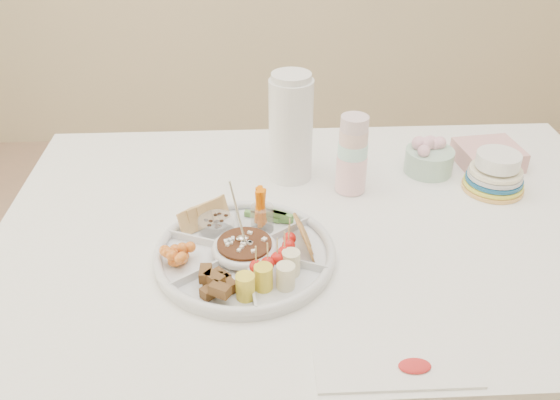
{
  "coord_description": "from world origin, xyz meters",
  "views": [
    {
      "loc": [
        -0.16,
        -1.14,
        1.54
      ],
      "look_at": [
        -0.11,
        -0.03,
        0.84
      ],
      "focal_mm": 38.0,
      "sensor_mm": 36.0,
      "label": 1
    }
  ],
  "objects_px": {
    "dining_table": "(319,339)",
    "party_tray": "(245,251)",
    "thermos": "(291,127)",
    "plate_stack": "(496,172)"
  },
  "relations": [
    {
      "from": "dining_table",
      "to": "plate_stack",
      "type": "xyz_separation_m",
      "value": [
        0.45,
        0.13,
        0.43
      ]
    },
    {
      "from": "dining_table",
      "to": "plate_stack",
      "type": "height_order",
      "value": "plate_stack"
    },
    {
      "from": "thermos",
      "to": "party_tray",
      "type": "bearing_deg",
      "value": -108.83
    },
    {
      "from": "dining_table",
      "to": "thermos",
      "type": "xyz_separation_m",
      "value": [
        -0.07,
        0.22,
        0.52
      ]
    },
    {
      "from": "party_tray",
      "to": "thermos",
      "type": "height_order",
      "value": "thermos"
    },
    {
      "from": "dining_table",
      "to": "party_tray",
      "type": "distance_m",
      "value": 0.46
    },
    {
      "from": "party_tray",
      "to": "plate_stack",
      "type": "xyz_separation_m",
      "value": [
        0.63,
        0.26,
        0.03
      ]
    },
    {
      "from": "dining_table",
      "to": "party_tray",
      "type": "xyz_separation_m",
      "value": [
        -0.19,
        -0.13,
        0.4
      ]
    },
    {
      "from": "party_tray",
      "to": "thermos",
      "type": "distance_m",
      "value": 0.39
    },
    {
      "from": "dining_table",
      "to": "thermos",
      "type": "distance_m",
      "value": 0.57
    }
  ]
}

